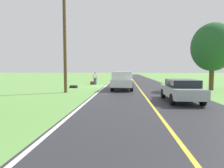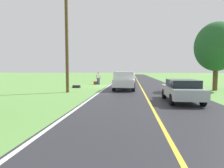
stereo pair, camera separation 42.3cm
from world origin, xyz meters
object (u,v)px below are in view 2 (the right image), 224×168
(hitchhiker_walking, at_px, (98,77))
(tree_far_side_near, at_px, (216,47))
(suitcase_carried, at_px, (95,83))
(utility_pole_roadside, at_px, (67,45))
(sedan_mid_oncoming, at_px, (182,90))
(pickup_truck_passing, at_px, (125,80))

(hitchhiker_walking, xyz_separation_m, tree_far_side_near, (-12.58, 6.22, 3.24))
(suitcase_carried, bearing_deg, utility_pole_roadside, -8.50)
(hitchhiker_walking, height_order, tree_far_side_near, tree_far_side_near)
(hitchhiker_walking, bearing_deg, suitcase_carried, 14.40)
(hitchhiker_walking, distance_m, sedan_mid_oncoming, 15.40)
(suitcase_carried, bearing_deg, pickup_truck_passing, 30.13)
(suitcase_carried, distance_m, sedan_mid_oncoming, 15.52)
(pickup_truck_passing, xyz_separation_m, utility_pole_roadside, (4.99, 2.81, 3.19))
(pickup_truck_passing, bearing_deg, utility_pole_roadside, 29.36)
(utility_pole_roadside, bearing_deg, hitchhiker_walking, -97.45)
(sedan_mid_oncoming, distance_m, utility_pole_roadside, 10.34)
(hitchhiker_walking, height_order, sedan_mid_oncoming, hitchhiker_walking)
(tree_far_side_near, distance_m, sedan_mid_oncoming, 9.36)
(suitcase_carried, bearing_deg, hitchhiker_walking, 100.86)
(sedan_mid_oncoming, relative_size, utility_pole_roadside, 0.53)
(suitcase_carried, xyz_separation_m, sedan_mid_oncoming, (-8.05, 13.26, 0.54))
(hitchhiker_walking, xyz_separation_m, utility_pole_roadside, (1.20, 9.21, 3.17))
(suitcase_carried, bearing_deg, tree_far_side_near, 61.26)
(pickup_truck_passing, xyz_separation_m, sedan_mid_oncoming, (-3.85, 6.96, -0.21))
(hitchhiker_walking, bearing_deg, utility_pole_roadside, 82.55)
(pickup_truck_passing, distance_m, sedan_mid_oncoming, 7.96)
(sedan_mid_oncoming, bearing_deg, tree_far_side_near, -124.71)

